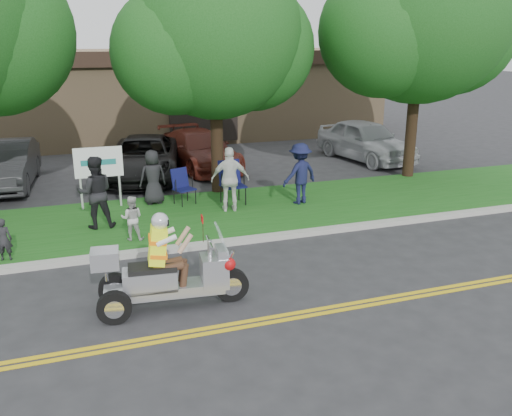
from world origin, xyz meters
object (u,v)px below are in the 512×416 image
object	(u,v)px
lawn_chair_b	(182,184)
parked_car_far_right	(366,140)
trike_scooter	(165,276)
parked_car_right	(199,150)
parked_car_mid	(144,158)
spectator_adult_mid	(95,192)
spectator_adult_right	(230,179)
lawn_chair_a	(231,179)
parked_car_left	(6,165)

from	to	relation	value
lawn_chair_b	parked_car_far_right	world-z (taller)	parked_car_far_right
trike_scooter	parked_car_right	distance (m)	10.71
trike_scooter	parked_car_mid	xyz separation A→B (m)	(0.97, 9.42, 0.09)
lawn_chair_b	parked_car_far_right	size ratio (longest dim) A/B	0.21
trike_scooter	spectator_adult_mid	bearing A→B (deg)	106.70
trike_scooter	parked_car_right	world-z (taller)	trike_scooter
spectator_adult_right	parked_car_right	size ratio (longest dim) A/B	0.37
parked_car_mid	parked_car_right	xyz separation A→B (m)	(2.08, 0.85, -0.02)
parked_car_mid	parked_car_right	size ratio (longest dim) A/B	1.07
parked_car_far_right	lawn_chair_a	bearing A→B (deg)	-156.24
trike_scooter	lawn_chair_a	world-z (taller)	trike_scooter
lawn_chair_a	spectator_adult_right	bearing A→B (deg)	-113.05
lawn_chair_a	parked_car_far_right	distance (m)	7.78
lawn_chair_b	parked_car_mid	xyz separation A→B (m)	(-0.52, 3.63, 0.04)
parked_car_right	parked_car_far_right	world-z (taller)	parked_car_far_right
parked_car_left	parked_car_right	xyz separation A→B (m)	(6.30, 0.62, -0.05)
lawn_chair_a	spectator_adult_mid	bearing A→B (deg)	-170.16
spectator_adult_right	parked_car_mid	world-z (taller)	spectator_adult_right
spectator_adult_right	lawn_chair_a	bearing A→B (deg)	-96.91
spectator_adult_mid	spectator_adult_right	world-z (taller)	spectator_adult_mid
spectator_adult_right	parked_car_far_right	bearing A→B (deg)	-133.20
spectator_adult_mid	spectator_adult_right	distance (m)	3.41
lawn_chair_a	lawn_chair_b	bearing A→B (deg)	158.06
lawn_chair_b	parked_car_right	size ratio (longest dim) A/B	0.21
spectator_adult_right	parked_car_right	distance (m)	5.62
lawn_chair_a	lawn_chair_b	size ratio (longest dim) A/B	1.22
parked_car_left	parked_car_far_right	world-z (taller)	parked_car_far_right
parked_car_mid	parked_car_far_right	distance (m)	8.41
trike_scooter	lawn_chair_b	size ratio (longest dim) A/B	2.73
parked_car_left	lawn_chair_a	bearing A→B (deg)	-30.92
trike_scooter	spectator_adult_right	distance (m)	5.34
spectator_adult_mid	spectator_adult_right	size ratio (longest dim) A/B	1.02
trike_scooter	parked_car_far_right	bearing A→B (deg)	51.33
spectator_adult_mid	trike_scooter	bearing A→B (deg)	103.07
spectator_adult_mid	parked_car_right	distance (m)	7.01
spectator_adult_mid	spectator_adult_right	xyz separation A→B (m)	(3.40, 0.23, -0.02)
parked_car_left	lawn_chair_b	bearing A→B (deg)	-34.82
lawn_chair_b	parked_car_left	bearing A→B (deg)	119.50
trike_scooter	parked_car_left	distance (m)	10.18
lawn_chair_a	spectator_adult_right	xyz separation A→B (m)	(-0.24, -0.71, 0.19)
lawn_chair_b	parked_car_mid	world-z (taller)	parked_car_mid
parked_car_left	parked_car_mid	size ratio (longest dim) A/B	0.88
spectator_adult_right	trike_scooter	bearing A→B (deg)	72.92
spectator_adult_right	parked_car_right	world-z (taller)	spectator_adult_right
spectator_adult_mid	parked_car_mid	world-z (taller)	spectator_adult_mid
parked_car_left	parked_car_right	distance (m)	6.33
parked_car_mid	parked_car_far_right	bearing A→B (deg)	14.88
lawn_chair_a	parked_car_far_right	world-z (taller)	parked_car_far_right
trike_scooter	spectator_adult_mid	xyz separation A→B (m)	(-0.85, 4.45, 0.37)
lawn_chair_b	parked_car_mid	bearing A→B (deg)	76.81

